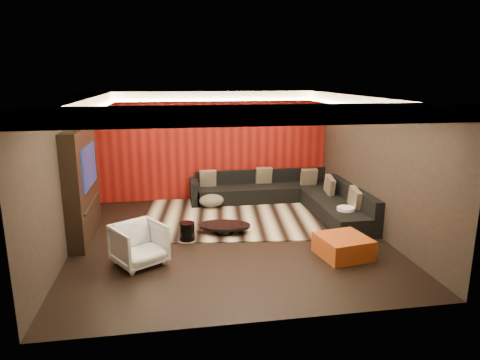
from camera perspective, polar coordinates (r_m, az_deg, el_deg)
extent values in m
cube|color=black|center=(8.61, -1.33, -7.89)|extent=(6.00, 6.00, 0.02)
cube|color=silver|center=(8.01, -1.44, 11.21)|extent=(6.00, 6.00, 0.02)
cube|color=black|center=(11.13, -3.56, 4.60)|extent=(6.00, 0.02, 2.80)
cube|color=black|center=(8.34, -22.32, 0.49)|extent=(0.02, 6.00, 2.80)
cube|color=black|center=(9.11, 17.73, 1.92)|extent=(0.02, 6.00, 2.80)
cube|color=#6B0C0A|center=(11.09, -3.54, 4.57)|extent=(5.98, 0.05, 2.78)
cube|color=silver|center=(10.70, -3.49, 11.18)|extent=(6.00, 0.60, 0.22)
cube|color=silver|center=(5.36, 2.62, 8.67)|extent=(6.00, 0.60, 0.22)
cube|color=silver|center=(8.10, -21.00, 9.50)|extent=(0.60, 4.80, 0.22)
cube|color=silver|center=(8.81, 16.52, 10.11)|extent=(0.60, 4.80, 0.22)
cube|color=#FFD899|center=(10.36, -3.28, 10.60)|extent=(4.80, 0.08, 0.04)
cube|color=#FFD899|center=(5.70, 1.89, 8.07)|extent=(4.80, 0.08, 0.04)
cube|color=#FFD899|center=(8.04, -18.54, 9.03)|extent=(0.08, 4.80, 0.04)
cube|color=#FFD899|center=(8.67, 14.43, 9.59)|extent=(0.08, 4.80, 0.04)
cube|color=black|center=(8.94, -20.33, -0.47)|extent=(0.30, 2.00, 2.20)
cube|color=black|center=(8.84, -19.50, 1.77)|extent=(0.04, 1.30, 0.80)
cube|color=black|center=(9.02, -19.13, -2.90)|extent=(0.04, 1.60, 0.04)
cube|color=#C8B792|center=(9.82, -1.41, -5.00)|extent=(4.31, 3.43, 0.02)
cylinder|color=black|center=(8.84, -2.13, -6.47)|extent=(1.27, 1.27, 0.18)
cylinder|color=black|center=(8.50, -7.08, -6.80)|extent=(0.38, 0.38, 0.35)
ellipsoid|color=#BDAE93|center=(10.54, -3.85, -2.69)|extent=(0.67, 0.67, 0.33)
cylinder|color=white|center=(9.37, 13.86, -4.91)|extent=(0.47, 0.47, 0.47)
cube|color=#AC3616|center=(7.97, 13.59, -8.60)|extent=(0.96, 0.96, 0.37)
imported|color=silver|center=(7.56, -13.30, -8.37)|extent=(1.08, 1.09, 0.73)
cube|color=black|center=(11.14, 3.19, -1.71)|extent=(3.50, 0.90, 0.40)
cube|color=black|center=(11.38, 2.83, 0.58)|extent=(3.50, 0.20, 0.35)
cube|color=black|center=(9.92, 12.77, -4.00)|extent=(0.90, 2.60, 0.40)
cube|color=black|center=(9.95, 14.76, -1.81)|extent=(0.20, 2.60, 0.35)
cube|color=black|center=(10.88, -6.11, -1.60)|extent=(0.20, 0.90, 0.60)
cube|color=tan|center=(11.18, 9.17, 0.41)|extent=(0.42, 0.20, 0.44)
cube|color=tan|center=(10.92, -4.31, 0.23)|extent=(0.42, 0.20, 0.44)
cube|color=tan|center=(10.40, 11.87, -0.72)|extent=(0.12, 0.50, 0.50)
cube|color=tan|center=(11.22, 3.20, 0.62)|extent=(0.42, 0.20, 0.44)
cube|color=tan|center=(9.45, 15.04, -2.36)|extent=(0.12, 0.50, 0.50)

